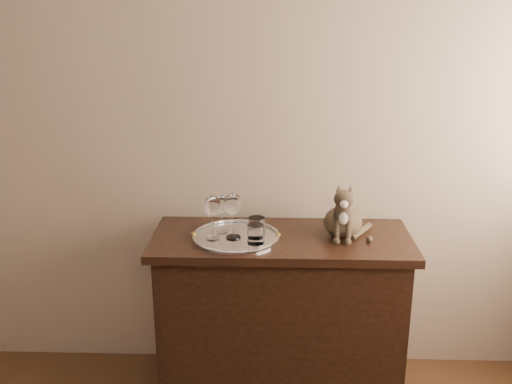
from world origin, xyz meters
TOP-DOWN VIEW (x-y plane):
  - wall_back at (0.00, 2.25)m, footprint 4.00×0.10m
  - sideboard at (0.60, 1.94)m, footprint 1.20×0.50m
  - tray at (0.39, 1.91)m, footprint 0.40×0.40m
  - wine_glass_a at (0.32, 1.97)m, footprint 0.07×0.07m
  - wine_glass_c at (0.29, 1.89)m, footprint 0.08×0.08m
  - wine_glass_d at (0.38, 1.90)m, footprint 0.08×0.08m
  - tumbler_a at (0.48, 1.84)m, footprint 0.08×0.08m
  - tumbler_c at (0.48, 1.93)m, footprint 0.08×0.08m
  - cat at (0.88, 1.96)m, footprint 0.30×0.28m

SIDE VIEW (x-z plane):
  - sideboard at x=0.60m, z-range 0.00..0.85m
  - tray at x=0.39m, z-range 0.85..0.86m
  - tumbler_c at x=0.48m, z-range 0.86..0.94m
  - tumbler_a at x=0.48m, z-range 0.86..0.95m
  - wine_glass_a at x=0.32m, z-range 0.86..1.04m
  - wine_glass_c at x=0.29m, z-range 0.86..1.06m
  - wine_glass_d at x=0.38m, z-range 0.86..1.07m
  - cat at x=0.88m, z-range 0.85..1.12m
  - wall_back at x=0.00m, z-range 0.00..2.70m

